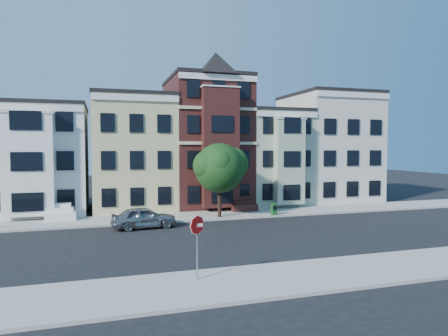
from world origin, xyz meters
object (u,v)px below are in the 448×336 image
object	(u,v)px
street_tree	(219,171)
newspaper_box	(274,209)
stop_sign	(197,243)
parked_car	(144,217)

from	to	relation	value
street_tree	newspaper_box	world-z (taller)	street_tree
street_tree	stop_sign	world-z (taller)	street_tree
stop_sign	parked_car	bearing A→B (deg)	84.87
street_tree	parked_car	world-z (taller)	street_tree
street_tree	stop_sign	bearing A→B (deg)	-110.01
parked_car	stop_sign	size ratio (longest dim) A/B	1.46
newspaper_box	stop_sign	xyz separation A→B (m)	(-9.58, -13.57, 1.05)
street_tree	stop_sign	xyz separation A→B (m)	(-5.11, -14.04, -2.08)
newspaper_box	parked_car	bearing A→B (deg)	-172.64
street_tree	parked_car	xyz separation A→B (m)	(-6.09, -2.02, -2.99)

